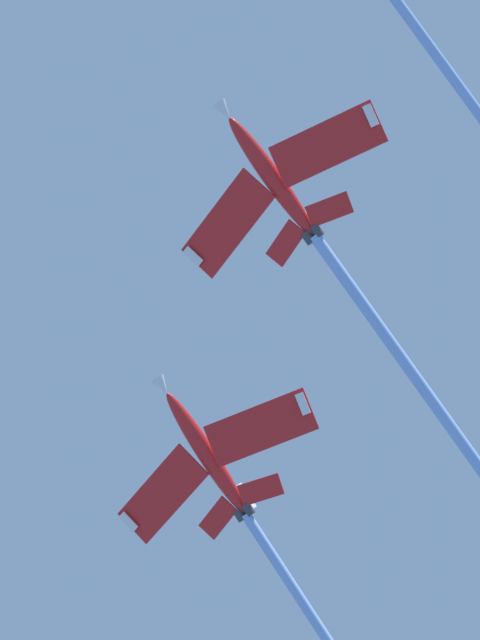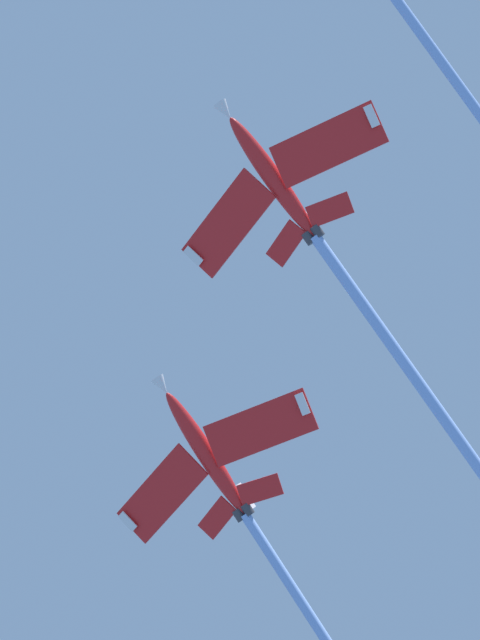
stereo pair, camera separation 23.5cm
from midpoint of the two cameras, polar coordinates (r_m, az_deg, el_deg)
name	(u,v)px [view 2 (the right image)]	position (r m, az deg, el deg)	size (l,w,h in m)	color
jet_second	(327,254)	(109.77, 3.61, 2.76)	(20.12, 38.19, 22.01)	red
jet_third	(248,519)	(113.65, 0.29, -8.32)	(20.11, 37.37, 21.97)	red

